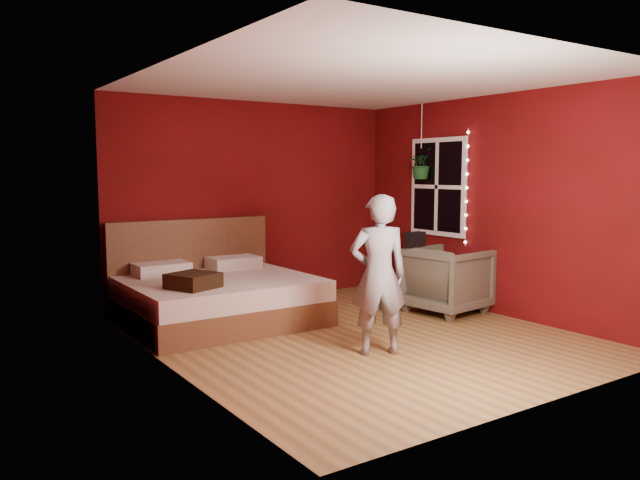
# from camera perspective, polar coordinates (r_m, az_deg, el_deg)

# --- Properties ---
(floor) EXTENTS (4.50, 4.50, 0.00)m
(floor) POSITION_cam_1_polar(r_m,az_deg,el_deg) (6.54, 3.60, -8.79)
(floor) COLOR olive
(floor) RESTS_ON ground
(room_walls) EXTENTS (4.04, 4.54, 2.62)m
(room_walls) POSITION_cam_1_polar(r_m,az_deg,el_deg) (6.31, 3.71, 6.09)
(room_walls) COLOR #640A0F
(room_walls) RESTS_ON ground
(window) EXTENTS (0.05, 0.97, 1.27)m
(window) POSITION_cam_1_polar(r_m,az_deg,el_deg) (8.29, 10.72, 4.80)
(window) COLOR white
(window) RESTS_ON room_walls
(fairy_lights) EXTENTS (0.04, 0.04, 1.45)m
(fairy_lights) POSITION_cam_1_polar(r_m,az_deg,el_deg) (7.91, 13.27, 4.67)
(fairy_lights) COLOR silver
(fairy_lights) RESTS_ON room_walls
(bed) EXTENTS (2.04, 1.73, 1.12)m
(bed) POSITION_cam_1_polar(r_m,az_deg,el_deg) (7.20, -9.46, -5.08)
(bed) COLOR brown
(bed) RESTS_ON ground
(person) EXTENTS (0.64, 0.55, 1.49)m
(person) POSITION_cam_1_polar(r_m,az_deg,el_deg) (5.80, 5.37, -3.19)
(person) COLOR slate
(person) RESTS_ON ground
(armchair) EXTENTS (0.98, 0.95, 0.80)m
(armchair) POSITION_cam_1_polar(r_m,az_deg,el_deg) (7.68, 11.47, -3.59)
(armchair) COLOR #5C5849
(armchair) RESTS_ON ground
(handbag) EXTENTS (0.25, 0.14, 0.18)m
(handbag) POSITION_cam_1_polar(r_m,az_deg,el_deg) (7.61, 8.68, 0.07)
(handbag) COLOR black
(handbag) RESTS_ON armchair
(throw_pillow) EXTENTS (0.57, 0.57, 0.16)m
(throw_pillow) POSITION_cam_1_polar(r_m,az_deg,el_deg) (6.52, -11.51, -3.66)
(throw_pillow) COLOR #322010
(throw_pillow) RESTS_ON bed
(hanging_plant) EXTENTS (0.45, 0.42, 1.00)m
(hanging_plant) POSITION_cam_1_polar(r_m,az_deg,el_deg) (8.40, 9.21, 6.90)
(hanging_plant) COLOR silver
(hanging_plant) RESTS_ON room_walls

